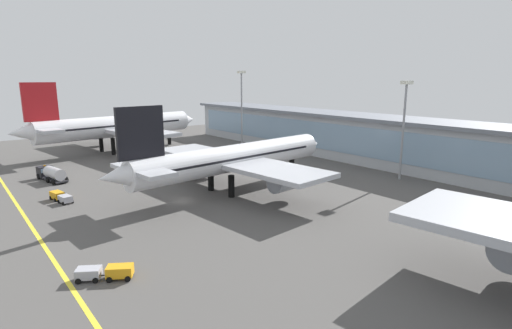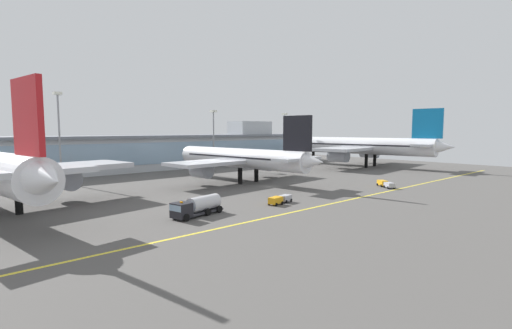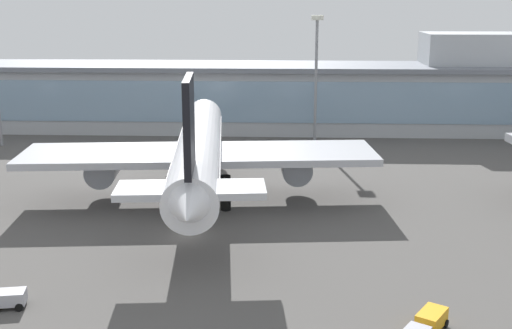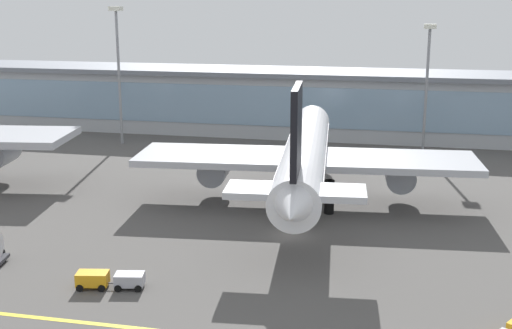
% 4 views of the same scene
% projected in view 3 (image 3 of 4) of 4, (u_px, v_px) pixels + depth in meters
% --- Properties ---
extents(ground_plane, '(191.14, 191.14, 0.00)m').
position_uv_depth(ground_plane, '(186.00, 236.00, 63.13)').
color(ground_plane, '#514F4C').
extents(terminal_building, '(139.53, 14.00, 16.56)m').
position_uv_depth(terminal_building, '(241.00, 95.00, 111.99)').
color(terminal_building, '#ADB2B7').
rests_on(terminal_building, ground).
extents(airliner_near_right, '(39.91, 49.56, 16.25)m').
position_uv_depth(airliner_near_right, '(199.00, 151.00, 71.97)').
color(airliner_near_right, black).
rests_on(airliner_near_right, ground).
extents(service_truck_far, '(4.36, 5.53, 1.40)m').
position_uv_depth(service_truck_far, '(424.00, 328.00, 44.00)').
color(service_truck_far, black).
rests_on(service_truck_far, ground).
extents(apron_light_mast_centre, '(1.80, 1.80, 19.76)m').
position_uv_depth(apron_light_mast_centre, '(316.00, 58.00, 99.94)').
color(apron_light_mast_centre, gray).
rests_on(apron_light_mast_centre, ground).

